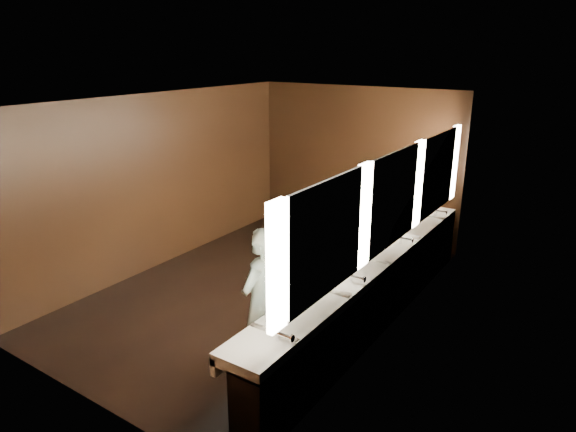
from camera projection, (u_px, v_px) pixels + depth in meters
The scene contains 10 objects.
floor at pixel (262, 290), 7.67m from camera, with size 6.00×6.00×0.00m, color black.
ceiling at pixel (258, 99), 6.79m from camera, with size 4.00×6.00×0.02m, color #2D2D2B.
wall_back at pixel (356, 163), 9.60m from camera, with size 4.00×0.02×2.80m, color black.
wall_front at pixel (71, 275), 4.86m from camera, with size 4.00×0.02×2.80m, color black.
wall_left at pixel (161, 181), 8.29m from camera, with size 0.02×6.00×2.80m, color black.
wall_right at pixel (393, 227), 6.17m from camera, with size 0.02×6.00×2.80m, color black.
sink_counter at pixel (373, 290), 6.57m from camera, with size 0.55×5.40×1.01m.
mirror_band at pixel (394, 199), 6.07m from camera, with size 0.06×5.03×1.15m.
person at pixel (262, 302), 5.51m from camera, with size 0.62×0.41×1.70m, color #90CED7.
trash_bin at pixel (261, 386), 5.07m from camera, with size 0.35×0.35×0.54m, color black.
Camera 1 is at (4.19, -5.54, 3.46)m, focal length 32.00 mm.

